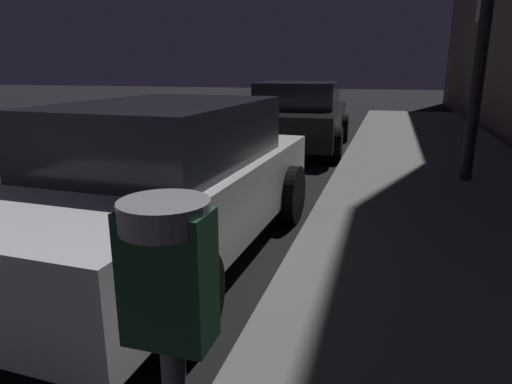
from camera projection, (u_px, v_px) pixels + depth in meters
parking_meter at (171, 338)px, 0.99m from camera, size 0.19×0.19×1.31m
car_white at (166, 181)px, 4.10m from camera, size 2.04×4.18×1.43m
car_black at (298, 116)px, 9.78m from camera, size 2.23×4.15×1.43m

